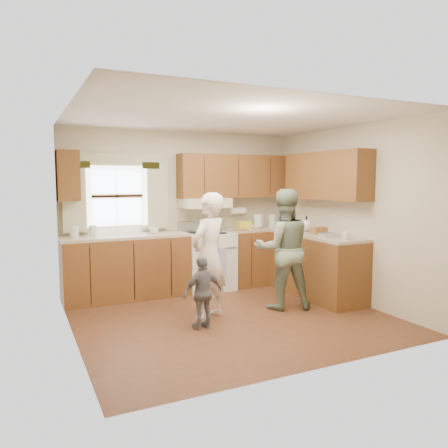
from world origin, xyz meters
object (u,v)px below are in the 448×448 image
stove (207,260)px  child (203,292)px  woman_left (209,256)px  woman_right (283,249)px

stove → child: (-0.79, -1.69, -0.04)m
woman_left → stove: bearing=-141.9°
stove → woman_left: bearing=-112.6°
stove → woman_left: (-0.57, -1.37, 0.33)m
woman_left → woman_right: (1.08, -0.03, 0.02)m
woman_left → child: 0.53m
woman_right → woman_left: bearing=15.8°
stove → woman_right: woman_right is taller
stove → woman_right: size_ratio=0.66×
child → woman_left: bearing=-131.4°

